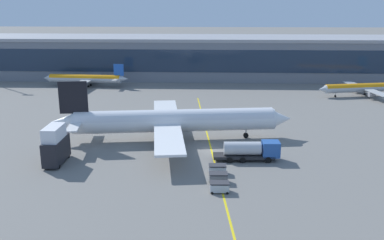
% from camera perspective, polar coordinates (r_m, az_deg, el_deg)
% --- Properties ---
extents(ground_plane, '(700.00, 700.00, 0.00)m').
position_cam_1_polar(ground_plane, '(75.77, 2.36, -4.08)').
color(ground_plane, slate).
extents(apron_lead_in_line, '(7.27, 79.72, 0.01)m').
position_cam_1_polar(apron_lead_in_line, '(77.66, 2.47, -3.58)').
color(apron_lead_in_line, yellow).
rests_on(apron_lead_in_line, ground_plane).
extents(terminal_building, '(212.25, 22.42, 13.62)m').
position_cam_1_polar(terminal_building, '(147.78, 8.81, 8.21)').
color(terminal_building, slate).
rests_on(terminal_building, ground_plane).
extents(main_airliner, '(45.00, 35.87, 11.51)m').
position_cam_1_polar(main_airliner, '(80.39, -2.47, -0.07)').
color(main_airliner, white).
rests_on(main_airliner, ground_plane).
extents(fuel_tanker, '(10.90, 3.04, 3.25)m').
position_cam_1_polar(fuel_tanker, '(71.40, 7.82, -4.00)').
color(fuel_tanker, '#232326').
rests_on(fuel_tanker, ground_plane).
extents(catering_lift, '(2.51, 6.80, 6.30)m').
position_cam_1_polar(catering_lift, '(72.50, -17.63, -3.20)').
color(catering_lift, black).
rests_on(catering_lift, ground_plane).
extents(baggage_cart_0, '(2.70, 1.69, 1.48)m').
position_cam_1_polar(baggage_cart_0, '(59.95, 3.66, -8.82)').
color(baggage_cart_0, '#B2B7BC').
rests_on(baggage_cart_0, ground_plane).
extents(baggage_cart_1, '(2.70, 1.69, 1.48)m').
position_cam_1_polar(baggage_cart_1, '(62.87, 3.52, -7.61)').
color(baggage_cart_1, '#595B60').
rests_on(baggage_cart_1, ground_plane).
extents(baggage_cart_2, '(2.70, 1.69, 1.48)m').
position_cam_1_polar(baggage_cart_2, '(65.82, 3.38, -6.51)').
color(baggage_cart_2, '#B2B7BC').
rests_on(baggage_cart_2, ground_plane).
extents(commuter_jet_far, '(26.09, 20.87, 6.82)m').
position_cam_1_polar(commuter_jet_far, '(126.83, 21.77, 4.00)').
color(commuter_jet_far, '#B2B7BC').
rests_on(commuter_jet_far, ground_plane).
extents(commuter_jet_near, '(26.60, 21.15, 7.04)m').
position_cam_1_polar(commuter_jet_near, '(134.70, -13.92, 5.34)').
color(commuter_jet_near, '#B2B7BC').
rests_on(commuter_jet_near, ground_plane).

